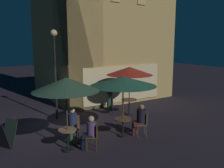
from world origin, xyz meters
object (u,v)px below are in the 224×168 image
cafe_table_1 (68,137)px  patron_seated_0 (89,131)px  cafe_table_0 (129,103)px  patio_umbrella_2 (123,81)px  patio_umbrella_0 (130,71)px  cafe_chair_2 (73,126)px  cafe_table_2 (123,124)px  patron_seated_2 (140,118)px  street_lamp_near_corner (55,59)px  patio_umbrella_1 (66,85)px  cafe_chair_1 (94,134)px  patron_seated_1 (72,123)px  menu_sandwich_board (5,134)px  cafe_chair_0 (114,105)px  patron_standing_3 (110,95)px

cafe_table_1 → patron_seated_0: size_ratio=0.63×
cafe_table_0 → patio_umbrella_2: bearing=-131.0°
patio_umbrella_0 → cafe_chair_2: bearing=-156.9°
cafe_table_2 → patron_seated_2: size_ratio=0.56×
street_lamp_near_corner → patio_umbrella_1: street_lamp_near_corner is taller
cafe_chair_2 → patron_seated_2: (2.41, -0.95, 0.16)m
street_lamp_near_corner → cafe_table_0: (3.41, -1.19, -2.32)m
patio_umbrella_0 → patron_seated_2: (-1.34, -2.55, -1.51)m
cafe_table_0 → patio_umbrella_2: size_ratio=0.31×
cafe_table_2 → cafe_chair_1: 1.59m
cafe_chair_1 → patron_seated_0: (-0.13, 0.07, 0.12)m
patio_umbrella_0 → patron_seated_1: size_ratio=1.91×
patio_umbrella_2 → cafe_table_1: bearing=-178.2°
patron_seated_1 → patron_seated_2: 2.63m
patron_seated_0 → cafe_table_1: bearing=-0.0°
cafe_table_1 → patron_seated_0: bearing=-26.8°
patio_umbrella_0 → patron_seated_2: patio_umbrella_0 is taller
cafe_table_2 → cafe_table_1: bearing=-178.2°
cafe_chair_1 → patron_seated_1: size_ratio=0.71×
patio_umbrella_0 → cafe_chair_2: 4.40m
patio_umbrella_2 → patron_seated_0: size_ratio=2.12×
menu_sandwich_board → cafe_chair_0: size_ratio=1.02×
menu_sandwich_board → cafe_table_0: 6.07m
cafe_chair_2 → patron_seated_2: 2.59m
patron_seated_2 → patron_standing_3: size_ratio=0.75×
patio_umbrella_0 → patron_seated_1: (-3.84, -1.72, -1.52)m
street_lamp_near_corner → menu_sandwich_board: size_ratio=4.47×
cafe_table_2 → patio_umbrella_1: size_ratio=0.28×
cafe_chair_0 → patron_seated_0: patron_seated_0 is taller
cafe_table_0 → cafe_table_2: bearing=-131.0°
patio_umbrella_0 → patio_umbrella_2: 2.96m
patio_umbrella_0 → cafe_chair_0: size_ratio=2.63×
cafe_table_0 → patron_seated_1: bearing=-155.8°
street_lamp_near_corner → cafe_table_2: 4.43m
cafe_table_2 → patron_seated_1: (-1.90, 0.51, 0.21)m
cafe_chair_0 → cafe_table_1: bearing=-123.4°
patio_umbrella_1 → street_lamp_near_corner: bearing=76.5°
patio_umbrella_2 → patio_umbrella_1: bearing=-178.2°
cafe_table_1 → patron_seated_2: size_ratio=0.59×
patron_seated_2 → cafe_chair_0: bearing=-73.8°
patio_umbrella_0 → patron_seated_0: size_ratio=2.04×
cafe_chair_2 → patron_seated_1: (-0.09, -0.13, 0.16)m
cafe_chair_0 → patron_standing_3: 1.00m
cafe_chair_0 → patron_seated_1: bearing=-126.9°
patio_umbrella_0 → patio_umbrella_2: bearing=-131.0°
patron_seated_0 → patron_standing_3: (3.14, 3.82, 0.17)m
cafe_table_2 → cafe_table_0: bearing=49.0°
cafe_table_2 → patron_seated_0: size_ratio=0.60×
menu_sandwich_board → patron_standing_3: patron_standing_3 is taller
cafe_table_2 → cafe_chair_2: (-1.80, 0.64, 0.06)m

